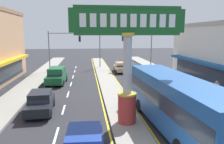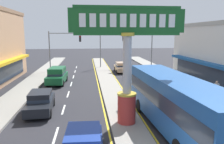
{
  "view_description": "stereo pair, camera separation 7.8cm",
  "coord_description": "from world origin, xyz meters",
  "px_view_note": "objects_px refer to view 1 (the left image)",
  "views": [
    {
      "loc": [
        -2.55,
        -7.41,
        5.83
      ],
      "look_at": [
        -0.38,
        10.86,
        2.6
      ],
      "focal_mm": 35.11,
      "sensor_mm": 36.0,
      "label": 1
    },
    {
      "loc": [
        -2.47,
        -7.42,
        5.83
      ],
      "look_at": [
        -0.38,
        10.86,
        2.6
      ],
      "focal_mm": 35.11,
      "sensor_mm": 36.0,
      "label": 2
    }
  ],
  "objects_px": {
    "traffic_light_median_far": "(109,43)",
    "sedan_kerb_right": "(121,67)",
    "sedan_far_right_lane": "(40,102)",
    "district_sign": "(128,62)",
    "suv_far_left_oncoming": "(145,88)",
    "bus_near_right_lane": "(176,101)",
    "suv_near_left_lane": "(57,75)",
    "traffic_light_left_side": "(61,44)",
    "pedestrian_near_kerb": "(216,89)",
    "traffic_light_right_side": "(141,44)"
  },
  "relations": [
    {
      "from": "district_sign",
      "to": "bus_near_right_lane",
      "type": "relative_size",
      "value": 0.65
    },
    {
      "from": "traffic_light_right_side",
      "to": "pedestrian_near_kerb",
      "type": "distance_m",
      "value": 18.26
    },
    {
      "from": "traffic_light_median_far",
      "to": "suv_near_left_lane",
      "type": "height_order",
      "value": "traffic_light_median_far"
    },
    {
      "from": "suv_far_left_oncoming",
      "to": "pedestrian_near_kerb",
      "type": "height_order",
      "value": "suv_far_left_oncoming"
    },
    {
      "from": "district_sign",
      "to": "traffic_light_right_side",
      "type": "xyz_separation_m",
      "value": [
        6.31,
        21.54,
        0.14
      ]
    },
    {
      "from": "bus_near_right_lane",
      "to": "sedan_kerb_right",
      "type": "bearing_deg",
      "value": 90.0
    },
    {
      "from": "traffic_light_left_side",
      "to": "bus_near_right_lane",
      "type": "distance_m",
      "value": 23.76
    },
    {
      "from": "sedan_far_right_lane",
      "to": "sedan_kerb_right",
      "type": "xyz_separation_m",
      "value": [
        8.75,
        16.37,
        0.0
      ]
    },
    {
      "from": "sedan_kerb_right",
      "to": "pedestrian_near_kerb",
      "type": "distance_m",
      "value": 16.77
    },
    {
      "from": "traffic_light_left_side",
      "to": "suv_far_left_oncoming",
      "type": "bearing_deg",
      "value": -58.94
    },
    {
      "from": "suv_near_left_lane",
      "to": "suv_far_left_oncoming",
      "type": "height_order",
      "value": "same"
    },
    {
      "from": "district_sign",
      "to": "suv_far_left_oncoming",
      "type": "distance_m",
      "value": 6.99
    },
    {
      "from": "district_sign",
      "to": "bus_near_right_lane",
      "type": "height_order",
      "value": "district_sign"
    },
    {
      "from": "traffic_light_median_far",
      "to": "sedan_far_right_lane",
      "type": "height_order",
      "value": "traffic_light_median_far"
    },
    {
      "from": "suv_near_left_lane",
      "to": "bus_near_right_lane",
      "type": "bearing_deg",
      "value": -57.73
    },
    {
      "from": "suv_near_left_lane",
      "to": "suv_far_left_oncoming",
      "type": "distance_m",
      "value": 11.2
    },
    {
      "from": "district_sign",
      "to": "suv_near_left_lane",
      "type": "height_order",
      "value": "district_sign"
    },
    {
      "from": "sedan_kerb_right",
      "to": "traffic_light_left_side",
      "type": "bearing_deg",
      "value": 172.52
    },
    {
      "from": "traffic_light_left_side",
      "to": "suv_near_left_lane",
      "type": "bearing_deg",
      "value": -87.93
    },
    {
      "from": "bus_near_right_lane",
      "to": "traffic_light_median_far",
      "type": "bearing_deg",
      "value": 93.14
    },
    {
      "from": "traffic_light_median_far",
      "to": "bus_near_right_lane",
      "type": "bearing_deg",
      "value": -86.86
    },
    {
      "from": "district_sign",
      "to": "traffic_light_median_far",
      "type": "distance_m",
      "value": 24.3
    },
    {
      "from": "traffic_light_left_side",
      "to": "pedestrian_near_kerb",
      "type": "height_order",
      "value": "traffic_light_left_side"
    },
    {
      "from": "bus_near_right_lane",
      "to": "sedan_far_right_lane",
      "type": "height_order",
      "value": "bus_near_right_lane"
    },
    {
      "from": "traffic_light_median_far",
      "to": "sedan_kerb_right",
      "type": "distance_m",
      "value": 6.07
    },
    {
      "from": "traffic_light_median_far",
      "to": "district_sign",
      "type": "bearing_deg",
      "value": -93.13
    },
    {
      "from": "traffic_light_left_side",
      "to": "suv_near_left_lane",
      "type": "height_order",
      "value": "traffic_light_left_side"
    },
    {
      "from": "traffic_light_right_side",
      "to": "traffic_light_median_far",
      "type": "bearing_deg",
      "value": 151.35
    },
    {
      "from": "bus_near_right_lane",
      "to": "district_sign",
      "type": "bearing_deg",
      "value": 155.97
    },
    {
      "from": "traffic_light_left_side",
      "to": "traffic_light_median_far",
      "type": "xyz_separation_m",
      "value": [
        7.64,
        3.63,
        -0.05
      ]
    },
    {
      "from": "sedan_far_right_lane",
      "to": "suv_far_left_oncoming",
      "type": "xyz_separation_m",
      "value": [
        8.75,
        2.55,
        0.2
      ]
    },
    {
      "from": "sedan_kerb_right",
      "to": "traffic_light_median_far",
      "type": "bearing_deg",
      "value": 106.17
    },
    {
      "from": "suv_far_left_oncoming",
      "to": "traffic_light_left_side",
      "type": "bearing_deg",
      "value": 121.06
    },
    {
      "from": "district_sign",
      "to": "traffic_light_right_side",
      "type": "bearing_deg",
      "value": 73.67
    },
    {
      "from": "traffic_light_left_side",
      "to": "traffic_light_right_side",
      "type": "height_order",
      "value": "same"
    },
    {
      "from": "district_sign",
      "to": "sedan_far_right_lane",
      "type": "distance_m",
      "value": 7.54
    },
    {
      "from": "district_sign",
      "to": "suv_far_left_oncoming",
      "type": "relative_size",
      "value": 1.56
    },
    {
      "from": "traffic_light_right_side",
      "to": "pedestrian_near_kerb",
      "type": "bearing_deg",
      "value": -83.32
    },
    {
      "from": "bus_near_right_lane",
      "to": "suv_far_left_oncoming",
      "type": "height_order",
      "value": "bus_near_right_lane"
    },
    {
      "from": "traffic_light_median_far",
      "to": "sedan_far_right_lane",
      "type": "distance_m",
      "value": 22.68
    },
    {
      "from": "sedan_far_right_lane",
      "to": "suv_far_left_oncoming",
      "type": "relative_size",
      "value": 0.93
    },
    {
      "from": "suv_far_left_oncoming",
      "to": "sedan_kerb_right",
      "type": "bearing_deg",
      "value": 89.98
    },
    {
      "from": "traffic_light_median_far",
      "to": "traffic_light_right_side",
      "type": "bearing_deg",
      "value": -28.65
    },
    {
      "from": "district_sign",
      "to": "sedan_kerb_right",
      "type": "relative_size",
      "value": 1.7
    },
    {
      "from": "suv_near_left_lane",
      "to": "traffic_light_right_side",
      "type": "bearing_deg",
      "value": 35.83
    },
    {
      "from": "traffic_light_left_side",
      "to": "sedan_far_right_lane",
      "type": "xyz_separation_m",
      "value": [
        0.28,
        -17.55,
        -3.46
      ]
    },
    {
      "from": "traffic_light_right_side",
      "to": "suv_near_left_lane",
      "type": "relative_size",
      "value": 1.32
    },
    {
      "from": "district_sign",
      "to": "sedan_kerb_right",
      "type": "xyz_separation_m",
      "value": [
        2.73,
        19.44,
        -3.32
      ]
    },
    {
      "from": "district_sign",
      "to": "traffic_light_median_far",
      "type": "relative_size",
      "value": 1.18
    },
    {
      "from": "pedestrian_near_kerb",
      "to": "traffic_light_left_side",
      "type": "bearing_deg",
      "value": 130.94
    }
  ]
}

